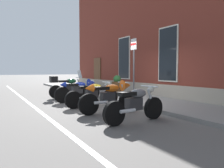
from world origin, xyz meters
The scene contains 11 objects.
ground_plane centered at (0.00, 0.00, 0.00)m, with size 140.00×140.00×0.00m, color #565451.
sidewalk centered at (0.00, 1.28, 0.06)m, with size 28.30×2.57×0.12m, color slate.
lane_stripe centered at (0.00, -3.20, 0.00)m, with size 28.30×0.12×0.01m, color silver.
brick_pub_facade centered at (0.00, 5.18, 3.91)m, with size 22.30×5.34×7.84m.
motorcycle_green_touring centered at (-3.01, -1.25, 0.57)m, with size 0.62×2.02×1.38m.
motorcycle_blue_sport centered at (-1.52, -1.16, 0.54)m, with size 0.68×2.20×0.98m.
motorcycle_yellow_naked centered at (0.11, -1.26, 0.47)m, with size 0.62×2.17×0.92m.
motorcycle_orange_sport centered at (1.46, -1.24, 0.57)m, with size 0.62×2.09×1.04m.
motorcycle_grey_naked centered at (2.90, -1.32, 0.47)m, with size 0.62×1.98×0.94m.
parking_sign centered at (0.20, 0.50, 1.76)m, with size 0.36×0.07×2.54m.
barrel_planter centered at (-2.50, 1.33, 0.55)m, with size 0.60×0.60×0.98m.
Camera 1 is at (7.58, -4.66, 1.35)m, focal length 35.44 mm.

